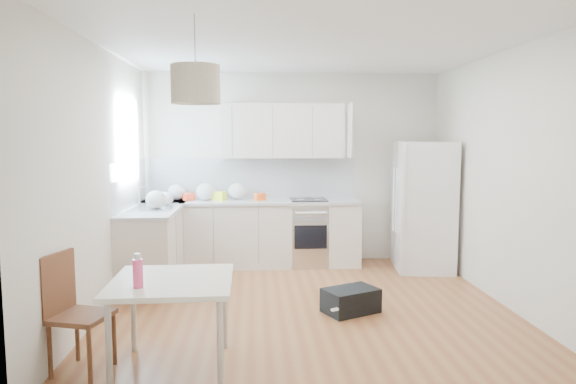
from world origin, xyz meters
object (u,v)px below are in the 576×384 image
object	(u,v)px
dining_chair	(82,313)
gym_bag	(351,300)
refrigerator	(424,206)
dining_table	(172,289)

from	to	relation	value
dining_chair	gym_bag	world-z (taller)	dining_chair
refrigerator	dining_chair	distance (m)	4.64
gym_bag	dining_table	bearing A→B (deg)	-168.27
refrigerator	gym_bag	world-z (taller)	refrigerator
dining_table	dining_chair	bearing A→B (deg)	178.57
dining_chair	gym_bag	size ratio (longest dim) A/B	1.72
refrigerator	dining_chair	xyz separation A→B (m)	(-3.61, -2.89, -0.41)
refrigerator	dining_table	world-z (taller)	refrigerator
refrigerator	dining_table	xyz separation A→B (m)	(-2.92, -2.90, -0.23)
refrigerator	dining_chair	size ratio (longest dim) A/B	1.89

